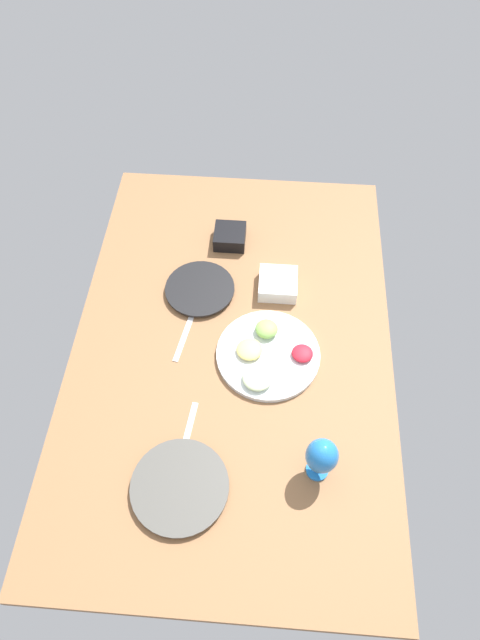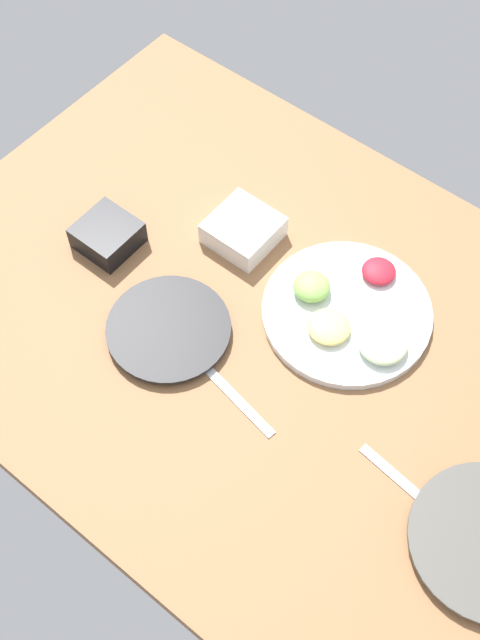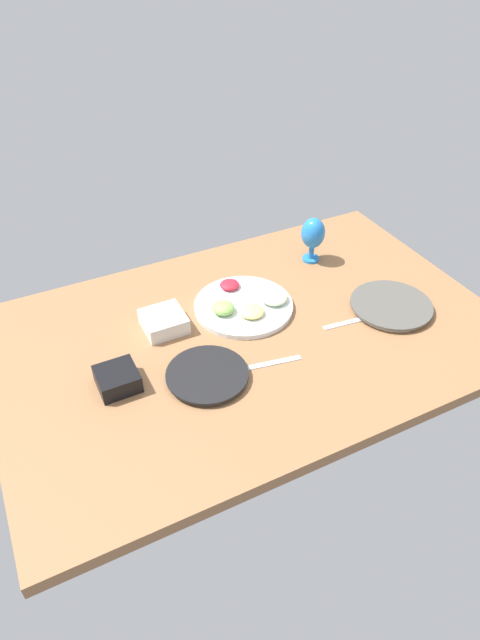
{
  "view_description": "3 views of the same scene",
  "coord_description": "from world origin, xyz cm",
  "px_view_note": "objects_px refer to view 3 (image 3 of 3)",
  "views": [
    {
      "loc": [
        -92.79,
        -9.59,
        150.78
      ],
      "look_at": [
        7.01,
        -2.11,
        3.9
      ],
      "focal_mm": 30.34,
      "sensor_mm": 36.0,
      "label": 1
    },
    {
      "loc": [
        -40.92,
        67.78,
        135.69
      ],
      "look_at": [
        10.35,
        4.0,
        3.9
      ],
      "focal_mm": 45.74,
      "sensor_mm": 36.0,
      "label": 2
    },
    {
      "loc": [
        63.19,
        119.01,
        113.76
      ],
      "look_at": [
        2.41,
        -2.5,
        3.9
      ],
      "focal_mm": 30.78,
      "sensor_mm": 36.0,
      "label": 3
    }
  ],
  "objects_px": {
    "hurricane_glass_blue": "(313,234)",
    "square_bowl_white": "(164,321)",
    "dinner_plate_right": "(207,375)",
    "fruit_platter": "(245,305)",
    "square_bowl_black": "(117,378)",
    "dinner_plate_left": "(391,306)"
  },
  "relations": [
    {
      "from": "fruit_platter",
      "to": "hurricane_glass_blue",
      "type": "height_order",
      "value": "hurricane_glass_blue"
    },
    {
      "from": "dinner_plate_right",
      "to": "hurricane_glass_blue",
      "type": "relative_size",
      "value": 1.38
    },
    {
      "from": "hurricane_glass_blue",
      "to": "square_bowl_white",
      "type": "height_order",
      "value": "hurricane_glass_blue"
    },
    {
      "from": "dinner_plate_right",
      "to": "square_bowl_white",
      "type": "xyz_separation_m",
      "value": [
        0.03,
        -0.27,
        0.02
      ]
    },
    {
      "from": "fruit_platter",
      "to": "hurricane_glass_blue",
      "type": "xyz_separation_m",
      "value": [
        -0.36,
        -0.16,
        0.1
      ]
    },
    {
      "from": "square_bowl_white",
      "to": "square_bowl_black",
      "type": "xyz_separation_m",
      "value": [
        0.21,
        0.19,
        0.0
      ]
    },
    {
      "from": "hurricane_glass_blue",
      "to": "square_bowl_black",
      "type": "relative_size",
      "value": 1.53
    },
    {
      "from": "fruit_platter",
      "to": "dinner_plate_right",
      "type": "bearing_deg",
      "value": 44.78
    },
    {
      "from": "dinner_plate_left",
      "to": "dinner_plate_right",
      "type": "xyz_separation_m",
      "value": [
        0.69,
        0.02,
        -0.0
      ]
    },
    {
      "from": "hurricane_glass_blue",
      "to": "square_bowl_white",
      "type": "bearing_deg",
      "value": 11.84
    },
    {
      "from": "dinner_plate_right",
      "to": "hurricane_glass_blue",
      "type": "height_order",
      "value": "hurricane_glass_blue"
    },
    {
      "from": "dinner_plate_left",
      "to": "square_bowl_black",
      "type": "xyz_separation_m",
      "value": [
        0.93,
        -0.06,
        0.02
      ]
    },
    {
      "from": "dinner_plate_left",
      "to": "square_bowl_white",
      "type": "relative_size",
      "value": 2.09
    },
    {
      "from": "dinner_plate_right",
      "to": "square_bowl_black",
      "type": "relative_size",
      "value": 2.11
    },
    {
      "from": "square_bowl_black",
      "to": "dinner_plate_left",
      "type": "bearing_deg",
      "value": 176.32
    },
    {
      "from": "dinner_plate_left",
      "to": "hurricane_glass_blue",
      "type": "height_order",
      "value": "hurricane_glass_blue"
    },
    {
      "from": "dinner_plate_left",
      "to": "dinner_plate_right",
      "type": "bearing_deg",
      "value": 2.06
    },
    {
      "from": "dinner_plate_right",
      "to": "fruit_platter",
      "type": "distance_m",
      "value": 0.35
    },
    {
      "from": "square_bowl_black",
      "to": "hurricane_glass_blue",
      "type": "bearing_deg",
      "value": -159.38
    },
    {
      "from": "hurricane_glass_blue",
      "to": "square_bowl_black",
      "type": "distance_m",
      "value": 0.91
    },
    {
      "from": "dinner_plate_right",
      "to": "square_bowl_white",
      "type": "bearing_deg",
      "value": -83.28
    },
    {
      "from": "square_bowl_white",
      "to": "square_bowl_black",
      "type": "bearing_deg",
      "value": 41.62
    }
  ]
}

